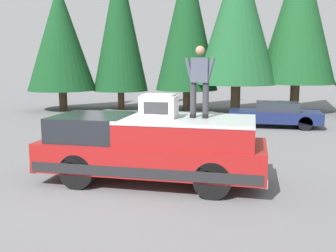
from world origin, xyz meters
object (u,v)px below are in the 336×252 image
Objects in this scene: compressor_unit at (159,106)px; parked_car_navy at (275,114)px; person_on_truck_bed at (200,80)px; pickup_truck at (152,148)px.

parked_car_navy is (9.38, -3.23, -1.35)m from compressor_unit.
person_on_truck_bed reaches higher than parked_car_navy.
person_on_truck_bed is 0.41× the size of parked_car_navy.
person_on_truck_bed is at bearing -78.27° from compressor_unit.
person_on_truck_bed is at bearing -83.56° from pickup_truck.
compressor_unit is 1.15m from person_on_truck_bed.
compressor_unit reaches higher than parked_car_navy.
pickup_truck is at bearing 71.39° from compressor_unit.
parked_car_navy is (9.18, -2.28, -1.97)m from person_on_truck_bed.
person_on_truck_bed is at bearing 166.04° from parked_car_navy.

